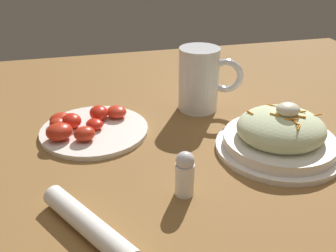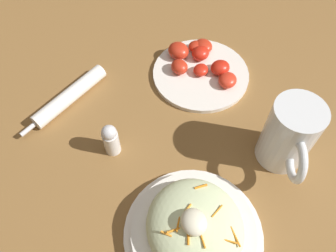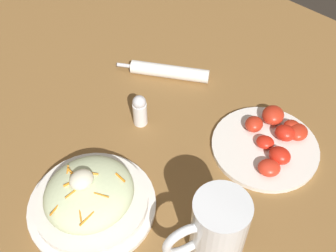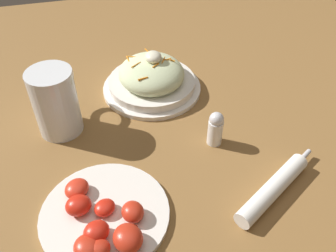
{
  "view_description": "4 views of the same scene",
  "coord_description": "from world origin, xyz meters",
  "px_view_note": "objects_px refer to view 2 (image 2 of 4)",
  "views": [
    {
      "loc": [
        0.22,
        0.53,
        0.38
      ],
      "look_at": [
        0.08,
        -0.06,
        0.06
      ],
      "focal_mm": 41.04,
      "sensor_mm": 36.0,
      "label": 1
    },
    {
      "loc": [
        -0.26,
        0.07,
        0.57
      ],
      "look_at": [
        0.06,
        -0.04,
        0.06
      ],
      "focal_mm": 35.72,
      "sensor_mm": 36.0,
      "label": 2
    },
    {
      "loc": [
        -0.33,
        -0.39,
        0.68
      ],
      "look_at": [
        0.06,
        -0.04,
        0.09
      ],
      "focal_mm": 44.98,
      "sensor_mm": 36.0,
      "label": 3
    },
    {
      "loc": [
        0.57,
        -0.16,
        0.53
      ],
      "look_at": [
        0.1,
        -0.04,
        0.08
      ],
      "focal_mm": 38.72,
      "sensor_mm": 36.0,
      "label": 4
    }
  ],
  "objects_px": {
    "napkin_roll": "(69,96)",
    "tomato_plate": "(200,68)",
    "salad_plate": "(194,229)",
    "salt_shaker": "(111,139)",
    "beer_mug": "(288,138)"
  },
  "relations": [
    {
      "from": "napkin_roll",
      "to": "salt_shaker",
      "type": "xyz_separation_m",
      "value": [
        -0.15,
        -0.06,
        0.02
      ]
    },
    {
      "from": "salad_plate",
      "to": "salt_shaker",
      "type": "height_order",
      "value": "salad_plate"
    },
    {
      "from": "beer_mug",
      "to": "napkin_roll",
      "type": "bearing_deg",
      "value": 52.49
    },
    {
      "from": "beer_mug",
      "to": "napkin_roll",
      "type": "distance_m",
      "value": 0.45
    },
    {
      "from": "salad_plate",
      "to": "beer_mug",
      "type": "bearing_deg",
      "value": -68.19
    },
    {
      "from": "salt_shaker",
      "to": "salad_plate",
      "type": "bearing_deg",
      "value": -158.0
    },
    {
      "from": "tomato_plate",
      "to": "salt_shaker",
      "type": "xyz_separation_m",
      "value": [
        -0.13,
        0.24,
        0.03
      ]
    },
    {
      "from": "napkin_roll",
      "to": "salt_shaker",
      "type": "relative_size",
      "value": 2.63
    },
    {
      "from": "beer_mug",
      "to": "salt_shaker",
      "type": "distance_m",
      "value": 0.32
    },
    {
      "from": "napkin_roll",
      "to": "tomato_plate",
      "type": "xyz_separation_m",
      "value": [
        -0.02,
        -0.3,
        -0.0
      ]
    },
    {
      "from": "salt_shaker",
      "to": "tomato_plate",
      "type": "bearing_deg",
      "value": -60.99
    },
    {
      "from": "napkin_roll",
      "to": "salt_shaker",
      "type": "height_order",
      "value": "salt_shaker"
    },
    {
      "from": "beer_mug",
      "to": "napkin_roll",
      "type": "xyz_separation_m",
      "value": [
        0.27,
        0.36,
        -0.05
      ]
    },
    {
      "from": "salad_plate",
      "to": "salt_shaker",
      "type": "distance_m",
      "value": 0.22
    },
    {
      "from": "napkin_roll",
      "to": "salt_shaker",
      "type": "distance_m",
      "value": 0.16
    }
  ]
}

